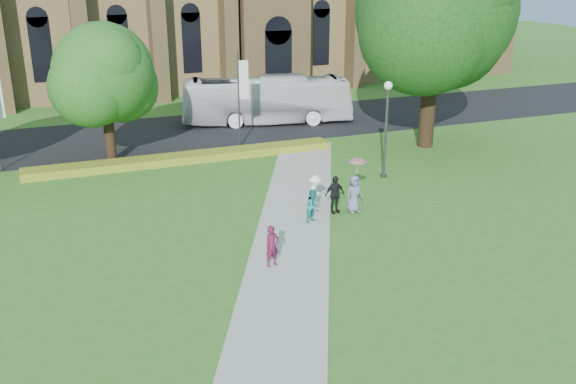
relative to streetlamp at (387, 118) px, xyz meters
name	(u,v)px	position (x,y,z in m)	size (l,w,h in m)	color
ground	(301,244)	(-7.50, -6.50, -3.30)	(160.00, 160.00, 0.00)	#316D20
road	(192,131)	(-7.50, 13.50, -3.29)	(160.00, 10.00, 0.02)	black
footpath	(293,235)	(-7.50, -5.50, -3.28)	(3.20, 30.00, 0.04)	#B2B2A8
flower_hedge	(185,158)	(-9.50, 6.70, -3.07)	(18.00, 1.40, 0.45)	#AEA022
streetlamp	(387,118)	(0.00, 0.00, 0.00)	(0.44, 0.44, 5.24)	#38383D
large_tree	(435,10)	(5.50, 4.50, 5.07)	(9.60, 9.60, 13.20)	#332114
street_tree_1	(104,73)	(-13.50, 8.00, 1.93)	(5.60, 5.60, 8.05)	#332114
banner_pole_0	(240,93)	(-5.39, 8.70, 0.09)	(0.70, 0.10, 6.00)	#38383D
tour_coach	(267,100)	(-1.88, 13.82, -1.59)	(2.83, 12.09, 3.37)	white
pedestrian_0	(272,246)	(-9.33, -7.98, -2.44)	(0.60, 0.39, 1.64)	#5A1434
pedestrian_1	(313,206)	(-6.12, -4.50, -2.49)	(0.74, 0.58, 1.53)	teal
pedestrian_2	(315,193)	(-5.51, -3.33, -2.38)	(1.13, 0.65, 1.75)	white
pedestrian_3	(335,194)	(-4.74, -3.81, -2.36)	(1.05, 0.44, 1.78)	black
pedestrian_4	(354,194)	(-3.85, -4.06, -2.37)	(0.87, 0.57, 1.78)	slate
parasol	(358,167)	(-3.67, -3.96, -1.11)	(0.83, 0.83, 0.72)	#E4A1A1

